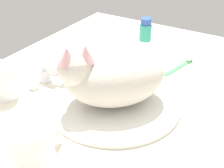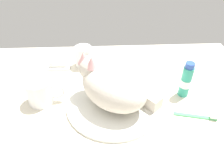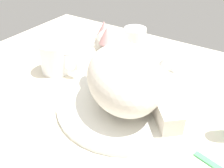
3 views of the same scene
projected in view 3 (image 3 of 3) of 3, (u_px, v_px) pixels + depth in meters
The scene contains 8 objects.
ground_plane at pixel (123, 110), 60.23cm from camera, with size 110.00×82.50×3.00cm, color silver.
sink_basin at pixel (124, 103), 59.08cm from camera, with size 31.28×31.28×1.06cm, color silver.
faucet at pixel (160, 61), 72.22cm from camera, with size 12.00×8.91×5.66cm.
cat at pixel (125, 74), 55.47cm from camera, with size 29.42×27.79×16.02cm.
coffee_mug at pixel (56, 58), 69.80cm from camera, with size 12.47×8.36×8.63cm.
rinse_cup at pixel (135, 41), 79.11cm from camera, with size 6.97×6.97×8.46cm.
soap_dish at pixel (106, 45), 85.26cm from camera, with size 9.00×6.40×1.20cm, color white.
soap_bar at pixel (106, 40), 84.30cm from camera, with size 6.69×4.47×2.17cm, color white.
Camera 3 is at (22.95, -40.05, 37.78)cm, focal length 39.97 mm.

